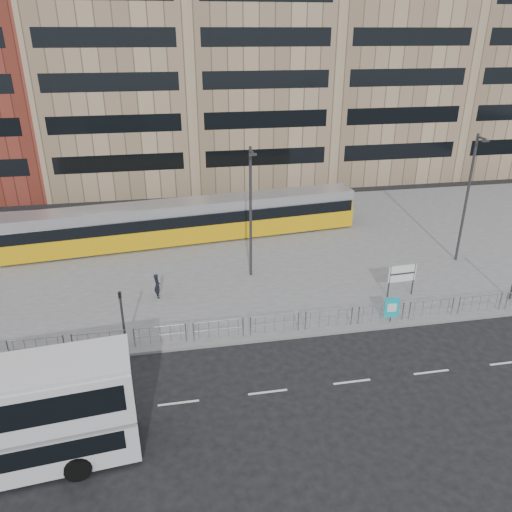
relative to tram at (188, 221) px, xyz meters
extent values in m
plane|color=black|center=(4.45, -14.37, -1.72)|extent=(120.00, 120.00, 0.00)
cube|color=slate|center=(4.45, -2.37, -1.65)|extent=(64.00, 24.00, 0.15)
cube|color=gray|center=(4.45, -14.32, -1.65)|extent=(64.00, 0.25, 0.17)
cube|color=tan|center=(-5.55, 19.63, 9.28)|extent=(14.00, 16.00, 22.00)
cube|color=tan|center=(8.45, 19.63, 10.28)|extent=(14.00, 16.00, 24.00)
cube|color=tan|center=(22.45, 19.63, 8.78)|extent=(14.00, 16.00, 21.00)
cube|color=tan|center=(36.45, 19.63, 9.78)|extent=(14.00, 16.00, 23.00)
cylinder|color=#979AA0|center=(6.45, -13.87, -0.52)|extent=(32.00, 0.05, 0.05)
cylinder|color=#979AA0|center=(6.45, -13.87, -1.02)|extent=(32.00, 0.04, 0.04)
cylinder|color=#979AA0|center=(-9.55, -13.87, -1.02)|extent=(0.07, 0.07, 1.10)
cube|color=white|center=(5.45, -18.37, -1.72)|extent=(62.00, 0.12, 0.01)
cylinder|color=black|center=(-5.26, -21.81, -1.23)|extent=(1.00, 0.39, 0.98)
cylinder|color=black|center=(-5.51, -19.33, -1.23)|extent=(1.00, 0.39, 0.98)
cube|color=#DFA50C|center=(0.00, 0.00, -0.67)|extent=(26.70, 5.50, 1.52)
cube|color=black|center=(0.00, 0.00, 0.37)|extent=(26.33, 5.49, 0.85)
cube|color=silver|center=(0.00, 0.00, 1.18)|extent=(26.68, 5.30, 0.76)
cube|color=#DFA50C|center=(12.64, 1.43, -0.05)|extent=(1.37, 2.25, 2.47)
cube|color=#DFA50C|center=(-12.64, -1.43, -0.05)|extent=(1.37, 2.25, 2.47)
cylinder|color=#2D2D30|center=(0.00, 0.00, 0.04)|extent=(2.51, 2.51, 2.85)
cube|color=#2D2D30|center=(8.49, 0.96, -1.33)|extent=(3.10, 2.70, 0.47)
cube|color=#2D2D30|center=(-8.49, -0.96, -1.33)|extent=(3.10, 2.70, 0.47)
cylinder|color=#2D2D30|center=(11.33, -11.30, -0.55)|extent=(0.09, 0.09, 2.04)
cylinder|color=#2D2D30|center=(12.92, -11.21, -0.55)|extent=(0.09, 0.09, 2.04)
cube|color=white|center=(12.13, -11.26, -0.06)|extent=(1.78, 0.17, 1.06)
cylinder|color=#2D2D30|center=(10.30, -13.97, -1.17)|extent=(0.06, 0.06, 0.81)
cube|color=#0DB7C7|center=(10.30, -13.97, -0.66)|extent=(0.81, 0.16, 1.22)
cube|color=white|center=(10.30, -14.01, -0.66)|extent=(0.50, 0.07, 0.51)
imported|color=black|center=(-2.36, -8.78, -0.80)|extent=(0.47, 0.63, 1.55)
cylinder|color=#2D2D30|center=(-4.02, -13.64, -0.07)|extent=(0.12, 0.12, 3.00)
imported|color=#2D2D30|center=(-4.02, -13.64, 1.03)|extent=(0.18, 0.21, 1.00)
cylinder|color=#2D2D30|center=(3.70, -6.80, 2.68)|extent=(0.18, 0.18, 8.50)
cylinder|color=#2D2D30|center=(3.70, -7.20, 6.73)|extent=(0.14, 0.90, 0.14)
cube|color=#2D2D30|center=(3.70, -7.65, 6.63)|extent=(0.45, 0.20, 0.12)
cylinder|color=#2D2D30|center=(18.35, -7.05, 2.84)|extent=(0.18, 0.18, 8.81)
cylinder|color=#2D2D30|center=(18.35, -7.45, 7.04)|extent=(0.14, 0.90, 0.14)
cube|color=#2D2D30|center=(18.35, -7.90, 6.94)|extent=(0.45, 0.20, 0.12)
camera|label=1|loc=(-1.33, -35.97, 13.17)|focal=35.00mm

